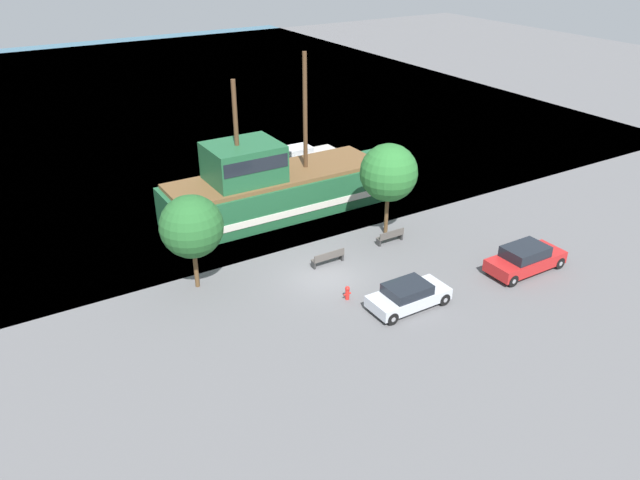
{
  "coord_description": "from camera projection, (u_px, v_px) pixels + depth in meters",
  "views": [
    {
      "loc": [
        -15.58,
        -25.01,
        17.47
      ],
      "look_at": [
        0.91,
        2.0,
        1.2
      ],
      "focal_mm": 35.0,
      "sensor_mm": 36.0,
      "label": 1
    }
  ],
  "objects": [
    {
      "name": "tree_row_mideast",
      "position": [
        389.0,
        173.0,
        37.23
      ],
      "size": [
        3.5,
        3.5,
        5.79
      ],
      "color": "brown",
      "rests_on": "ground_plane"
    },
    {
      "name": "parked_car_curb_mid",
      "position": [
        525.0,
        259.0,
        34.53
      ],
      "size": [
        4.65,
        1.94,
        1.54
      ],
      "color": "#B21E1E",
      "rests_on": "ground_plane"
    },
    {
      "name": "fire_hydrant",
      "position": [
        347.0,
        292.0,
        32.07
      ],
      "size": [
        0.42,
        0.25,
        0.76
      ],
      "color": "red",
      "rests_on": "ground_plane"
    },
    {
      "name": "ground_plane",
      "position": [
        325.0,
        278.0,
        34.2
      ],
      "size": [
        160.0,
        160.0,
        0.0
      ],
      "primitive_type": "plane",
      "color": "#5B5B5E"
    },
    {
      "name": "bench_promenade_east",
      "position": [
        328.0,
        257.0,
        35.3
      ],
      "size": [
        1.98,
        0.45,
        0.85
      ],
      "color": "#4C4742",
      "rests_on": "ground_plane"
    },
    {
      "name": "tree_row_east",
      "position": [
        192.0,
        227.0,
        31.78
      ],
      "size": [
        3.3,
        3.3,
        5.21
      ],
      "color": "brown",
      "rests_on": "ground_plane"
    },
    {
      "name": "pirate_ship",
      "position": [
        273.0,
        187.0,
        40.92
      ],
      "size": [
        16.28,
        4.71,
        10.3
      ],
      "color": "#1E5633",
      "rests_on": "water_surface"
    },
    {
      "name": "parked_car_curb_front",
      "position": [
        408.0,
        295.0,
        31.33
      ],
      "size": [
        4.22,
        1.89,
        1.33
      ],
      "color": "#B7BCC6",
      "rests_on": "ground_plane"
    },
    {
      "name": "moored_boat_dockside",
      "position": [
        299.0,
        158.0,
        49.67
      ],
      "size": [
        6.45,
        2.03,
        1.54
      ],
      "color": "#B7B2A8",
      "rests_on": "water_surface"
    },
    {
      "name": "water_surface",
      "position": [
        111.0,
        101.0,
        67.59
      ],
      "size": [
        80.0,
        80.0,
        0.0
      ],
      "primitive_type": "plane",
      "color": "#38667F",
      "rests_on": "ground"
    },
    {
      "name": "bench_promenade_west",
      "position": [
        391.0,
        236.0,
        37.69
      ],
      "size": [
        1.78,
        0.45,
        0.85
      ],
      "color": "#4C4742",
      "rests_on": "ground_plane"
    }
  ]
}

